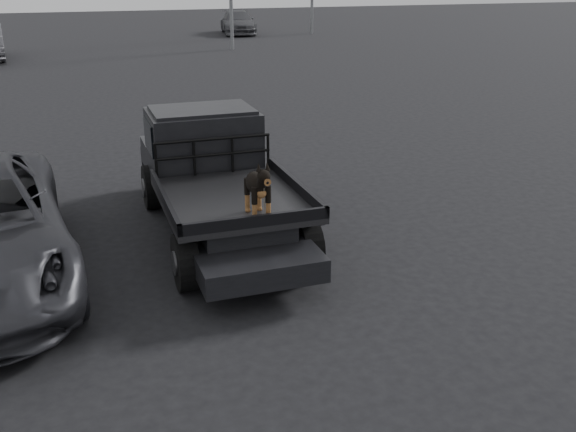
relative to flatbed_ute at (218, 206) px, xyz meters
name	(u,v)px	position (x,y,z in m)	size (l,w,h in m)	color
ground	(207,299)	(-0.65, -2.08, -0.46)	(120.00, 120.00, 0.00)	black
flatbed_ute	(218,206)	(0.00, 0.00, 0.00)	(2.00, 5.40, 0.92)	black
ute_cab	(203,135)	(0.00, 0.95, 0.90)	(1.72, 1.30, 0.88)	black
headache_rack	(214,157)	(0.00, 0.20, 0.74)	(1.80, 0.08, 0.55)	black
dog	(257,188)	(0.13, -1.75, 0.83)	(0.32, 0.60, 0.74)	black
distant_car_b	(238,22)	(8.62, 31.62, 0.24)	(1.95, 4.80, 1.39)	#4A4B4F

